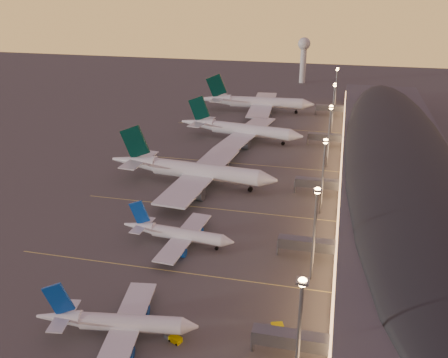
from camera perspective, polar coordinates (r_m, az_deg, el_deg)
ground at (r=139.80m, az=-5.17°, el=-9.38°), size 700.00×700.00×0.00m
airliner_narrow_south at (r=114.78m, az=-12.11°, el=-15.75°), size 35.87×32.34×12.82m
airliner_narrow_north at (r=147.03m, az=-5.30°, el=-6.26°), size 34.60×30.98×12.36m
airliner_wide_near at (r=187.24m, az=-3.72°, el=0.98°), size 66.36×60.68×21.22m
airliner_wide_mid at (r=239.32m, az=1.87°, el=5.67°), size 61.73×56.86×19.78m
airliner_wide_far at (r=291.39m, az=3.68°, el=8.72°), size 66.90×61.02×21.41m
terminal_building at (r=197.01m, az=19.15°, el=1.88°), size 56.35×255.00×17.46m
light_masts at (r=185.96m, az=11.74°, el=4.36°), size 2.20×217.20×25.90m
radar_tower at (r=377.15m, az=9.10°, el=14.09°), size 9.00×9.00×32.50m
lane_markings at (r=173.62m, az=-1.03°, el=-2.69°), size 90.00×180.36×0.00m
baggage_tug_a at (r=113.27m, az=-5.77°, el=-17.67°), size 4.40×3.13×1.23m
baggage_tug_b at (r=116.38m, az=5.84°, el=-16.42°), size 4.36×2.87×1.21m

